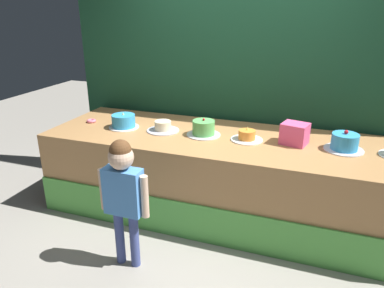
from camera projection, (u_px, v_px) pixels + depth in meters
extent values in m
plane|color=gray|center=(206.00, 242.00, 3.29)|extent=(12.00, 12.00, 0.00)
cube|color=#B27F4C|center=(224.00, 176.00, 3.63)|extent=(3.52, 1.12, 0.82)
cube|color=#59B24C|center=(206.00, 225.00, 3.21)|extent=(3.52, 0.02, 0.37)
cube|color=#19472D|center=(243.00, 59.00, 3.84)|extent=(3.94, 0.08, 2.96)
cylinder|color=#3F4C8C|center=(120.00, 237.00, 2.96)|extent=(0.08, 0.08, 0.48)
cylinder|color=#3F4C8C|center=(135.00, 240.00, 2.91)|extent=(0.08, 0.08, 0.48)
cube|color=#4C8CD8|center=(123.00, 191.00, 2.78)|extent=(0.30, 0.14, 0.38)
cylinder|color=beige|center=(103.00, 189.00, 2.84)|extent=(0.06, 0.06, 0.34)
cylinder|color=beige|center=(145.00, 197.00, 2.73)|extent=(0.06, 0.06, 0.34)
sphere|color=beige|center=(121.00, 157.00, 2.68)|extent=(0.19, 0.19, 0.19)
sphere|color=brown|center=(120.00, 150.00, 2.66)|extent=(0.16, 0.16, 0.16)
cube|color=#F5548E|center=(295.00, 134.00, 3.29)|extent=(0.27, 0.24, 0.19)
torus|color=pink|center=(91.00, 121.00, 3.93)|extent=(0.10, 0.10, 0.03)
cylinder|color=white|center=(124.00, 127.00, 3.77)|extent=(0.31, 0.31, 0.01)
cylinder|color=#3399D8|center=(123.00, 121.00, 3.74)|extent=(0.24, 0.24, 0.13)
cone|color=#F2E566|center=(123.00, 113.00, 3.71)|extent=(0.02, 0.02, 0.03)
cylinder|color=silver|center=(163.00, 130.00, 3.67)|extent=(0.33, 0.33, 0.01)
cylinder|color=beige|center=(163.00, 125.00, 3.65)|extent=(0.17, 0.17, 0.09)
cylinder|color=silver|center=(203.00, 135.00, 3.54)|extent=(0.33, 0.33, 0.01)
cylinder|color=#59B259|center=(204.00, 127.00, 3.52)|extent=(0.22, 0.22, 0.14)
sphere|color=red|center=(204.00, 119.00, 3.49)|extent=(0.02, 0.02, 0.02)
cylinder|color=white|center=(247.00, 140.00, 3.41)|extent=(0.30, 0.30, 0.01)
cylinder|color=orange|center=(247.00, 135.00, 3.40)|extent=(0.16, 0.16, 0.09)
cone|color=#F2E566|center=(247.00, 128.00, 3.37)|extent=(0.02, 0.02, 0.04)
cylinder|color=silver|center=(344.00, 150.00, 3.18)|extent=(0.34, 0.34, 0.01)
cylinder|color=#3399D8|center=(345.00, 142.00, 3.15)|extent=(0.23, 0.23, 0.14)
sphere|color=red|center=(346.00, 132.00, 3.12)|extent=(0.04, 0.04, 0.04)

